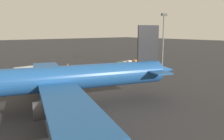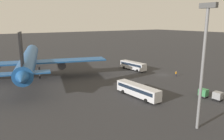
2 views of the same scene
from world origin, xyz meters
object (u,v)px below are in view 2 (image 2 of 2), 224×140
object	(u,v)px
airplane	(29,60)
cargo_cart_grey	(218,96)
worker_person	(176,74)
shuttle_bus_far	(138,90)
cargo_cart_green	(203,93)
shuttle_bus_near	(133,65)

from	to	relation	value
airplane	cargo_cart_grey	distance (m)	55.07
worker_person	airplane	bearing A→B (deg)	58.89
shuttle_bus_far	cargo_cart_green	bearing A→B (deg)	-127.73
airplane	worker_person	size ratio (longest dim) A/B	31.39
shuttle_bus_near	shuttle_bus_far	size ratio (longest dim) A/B	0.90
shuttle_bus_far	cargo_cart_grey	bearing A→B (deg)	-134.48
worker_person	cargo_cart_grey	world-z (taller)	cargo_cart_grey
cargo_cart_grey	shuttle_bus_near	bearing A→B (deg)	-6.83
shuttle_bus_near	worker_person	bearing A→B (deg)	-164.80
shuttle_bus_near	cargo_cart_grey	bearing A→B (deg)	168.42
airplane	cargo_cart_green	world-z (taller)	airplane
shuttle_bus_near	worker_person	world-z (taller)	shuttle_bus_near
shuttle_bus_near	cargo_cart_grey	world-z (taller)	shuttle_bus_near
shuttle_bus_far	worker_person	distance (m)	25.29
shuttle_bus_far	airplane	bearing A→B (deg)	24.08
shuttle_bus_near	worker_person	xyz separation A→B (m)	(-15.62, -5.67, -0.95)
airplane	shuttle_bus_near	size ratio (longest dim) A/B	4.66
cargo_cart_green	cargo_cart_grey	bearing A→B (deg)	-165.93
worker_person	cargo_cart_grey	bearing A→B (deg)	154.13
shuttle_bus_near	shuttle_bus_far	xyz separation A→B (m)	(-24.15, 18.12, -0.00)
cargo_cart_grey	airplane	bearing A→B (deg)	34.29
shuttle_bus_near	worker_person	size ratio (longest dim) A/B	6.73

